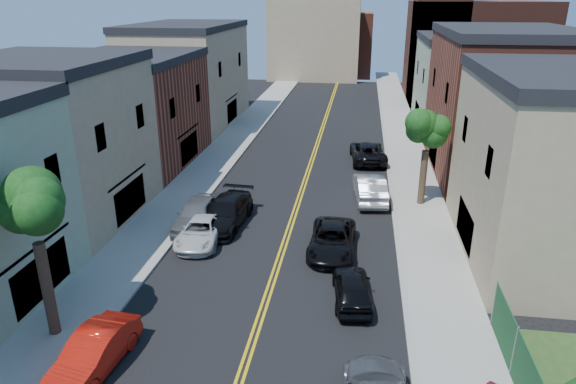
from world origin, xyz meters
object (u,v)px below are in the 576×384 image
at_px(silver_car_right, 370,188).
at_px(black_car_right, 352,288).
at_px(dark_car_right_far, 368,152).
at_px(black_suv_lane, 332,240).
at_px(black_car_left, 225,212).
at_px(red_sedan, 94,353).
at_px(white_pickup, 201,231).
at_px(grey_car_left, 197,214).

bearing_deg(silver_car_right, black_car_right, 79.94).
distance_m(dark_car_right_far, black_suv_lane, 16.39).
bearing_deg(black_car_right, black_car_left, -49.13).
bearing_deg(black_car_right, red_sedan, 26.34).
bearing_deg(red_sedan, black_car_left, 88.43).
bearing_deg(red_sedan, white_pickup, 91.10).
height_order(red_sedan, black_suv_lane, red_sedan).
relative_size(black_car_right, black_suv_lane, 0.80).
height_order(red_sedan, black_car_right, red_sedan).
relative_size(white_pickup, dark_car_right_far, 0.81).
xyz_separation_m(black_car_left, black_car_right, (7.60, -7.10, -0.12)).
bearing_deg(white_pickup, dark_car_right_far, 57.83).
relative_size(black_car_right, dark_car_right_far, 0.71).
height_order(red_sedan, dark_car_right_far, dark_car_right_far).
distance_m(black_car_right, black_suv_lane, 4.73).
bearing_deg(silver_car_right, black_suv_lane, 69.26).
height_order(red_sedan, white_pickup, red_sedan).
bearing_deg(dark_car_right_far, black_suv_lane, 77.81).
xyz_separation_m(silver_car_right, dark_car_right_far, (-0.09, 8.54, -0.06)).
distance_m(black_car_left, black_suv_lane, 6.90).
xyz_separation_m(white_pickup, black_suv_lane, (7.19, -0.16, 0.06)).
relative_size(silver_car_right, dark_car_right_far, 0.91).
xyz_separation_m(black_car_right, dark_car_right_far, (0.72, 20.86, 0.11)).
relative_size(grey_car_left, dark_car_right_far, 0.87).
height_order(white_pickup, black_car_left, black_car_left).
distance_m(red_sedan, dark_car_right_far, 28.41).
relative_size(red_sedan, black_suv_lane, 0.86).
bearing_deg(black_suv_lane, silver_car_right, 76.55).
distance_m(white_pickup, black_car_right, 9.62).
bearing_deg(grey_car_left, black_suv_lane, -14.16).
distance_m(white_pickup, silver_car_right, 11.91).
relative_size(black_car_left, dark_car_right_far, 0.97).
relative_size(red_sedan, black_car_left, 0.79).
bearing_deg(dark_car_right_far, white_pickup, 55.03).
bearing_deg(black_suv_lane, grey_car_left, 167.03).
bearing_deg(white_pickup, black_suv_lane, -4.03).
bearing_deg(dark_car_right_far, grey_car_left, 49.90).
bearing_deg(black_car_left, black_car_right, -38.72).
height_order(white_pickup, silver_car_right, silver_car_right).
bearing_deg(silver_car_right, dark_car_right_far, -95.66).
xyz_separation_m(grey_car_left, black_car_right, (9.13, -6.56, -0.16)).
bearing_deg(grey_car_left, white_pickup, -67.53).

